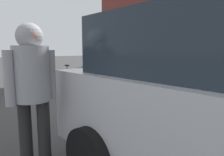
% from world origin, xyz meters
% --- Properties ---
extents(ground_plane, '(80.00, 80.00, 0.00)m').
position_xyz_m(ground_plane, '(0.00, 0.00, 0.00)').
color(ground_plane, '#343434').
extents(touring_motorcycle, '(2.15, 0.63, 1.38)m').
position_xyz_m(touring_motorcycle, '(0.32, 0.50, 0.59)').
color(touring_motorcycle, black).
rests_on(touring_motorcycle, ground_plane).
extents(parked_bicycle, '(1.75, 0.57, 0.93)m').
position_xyz_m(parked_bicycle, '(-1.37, 0.68, 0.37)').
color(parked_bicycle, black).
rests_on(parked_bicycle, ground_plane).
extents(pedestrian_walking, '(0.40, 0.56, 1.70)m').
position_xyz_m(pedestrian_walking, '(2.26, -1.95, 1.07)').
color(pedestrian_walking, '#262626').
rests_on(pedestrian_walking, ground_plane).
extents(sandwich_board_sign, '(0.55, 0.40, 0.87)m').
position_xyz_m(sandwich_board_sign, '(-1.01, 2.47, 0.56)').
color(sandwich_board_sign, black).
rests_on(sandwich_board_sign, sidewalk_curb).
extents(second_bicycle_by_cafe, '(1.71, 0.48, 0.94)m').
position_xyz_m(second_bicycle_by_cafe, '(-3.60, 0.65, 0.38)').
color(second_bicycle_by_cafe, black).
rests_on(second_bicycle_by_cafe, ground_plane).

